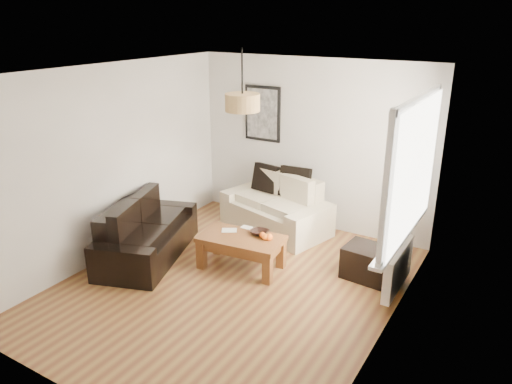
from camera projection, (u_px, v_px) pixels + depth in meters
The scene contains 21 objects.
floor at pixel (231, 285), 6.06m from camera, with size 4.50×4.50×0.00m, color brown.
ceiling at pixel (227, 72), 5.17m from camera, with size 3.80×4.50×0.00m, color white, non-canonical shape.
wall_back at pixel (312, 145), 7.42m from camera, with size 3.80×0.04×2.60m, color silver, non-canonical shape.
wall_front at pixel (68, 269), 3.80m from camera, with size 3.80×0.04×2.60m, color silver, non-canonical shape.
wall_left at pixel (112, 163), 6.53m from camera, with size 0.04×4.50×2.60m, color silver, non-canonical shape.
wall_right at pixel (393, 221), 4.69m from camera, with size 0.04×4.50×2.60m, color silver, non-canonical shape.
window_bay at pixel (413, 169), 5.25m from camera, with size 0.14×1.90×1.60m, color white, non-canonical shape.
radiator at pixel (398, 268), 5.69m from camera, with size 0.10×0.90×0.52m, color white.
poster at pixel (263, 114), 7.67m from camera, with size 0.62×0.04×0.87m, color black, non-canonical shape.
pendant_shade at pixel (242, 102), 5.53m from camera, with size 0.40×0.40×0.20m, color tan.
loveseat_cream at pixel (276, 204), 7.52m from camera, with size 1.65×0.90×0.82m, color beige, non-canonical shape.
sofa_leather at pixel (147, 231), 6.68m from camera, with size 1.76×0.85×0.76m, color black, non-canonical shape.
coffee_table at pixel (241, 252), 6.42m from camera, with size 1.09×0.59×0.45m, color brown, non-canonical shape.
ottoman at pixel (373, 264), 6.14m from camera, with size 0.73×0.47×0.41m, color black.
cushion_left at pixel (266, 178), 7.71m from camera, with size 0.43×0.13×0.43m, color black.
cushion_right at pixel (295, 182), 7.46m from camera, with size 0.47×0.15×0.47m, color black.
fruit_bowl at pixel (260, 232), 6.40m from camera, with size 0.23×0.23×0.06m, color black.
orange_a at pixel (265, 237), 6.25m from camera, with size 0.09×0.09×0.09m, color orange.
orange_b at pixel (269, 237), 6.24m from camera, with size 0.09×0.09×0.09m, color orange.
orange_c at pixel (262, 235), 6.30m from camera, with size 0.08×0.08×0.08m, color #FF6115.
papers at pixel (229, 230), 6.53m from camera, with size 0.20×0.14×0.01m, color white.
Camera 1 is at (2.99, -4.38, 3.17)m, focal length 34.17 mm.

